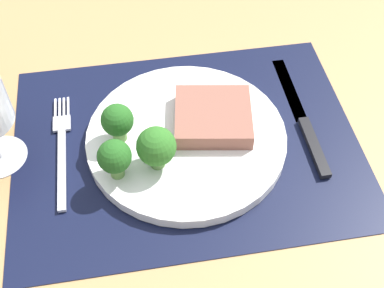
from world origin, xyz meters
TOP-DOWN VIEW (x-y plane):
  - ground_plane at (0.00, 0.00)cm, footprint 140.00×110.00cm
  - placemat at (0.00, 0.00)cm, footprint 46.24×34.90cm
  - plate at (0.00, 0.00)cm, footprint 26.69×26.69cm
  - steak at (3.86, 1.48)cm, footprint 11.50×11.10cm
  - broccoli_center at (-8.70, 0.77)cm, footprint 4.22×4.22cm
  - broccoli_back_left at (-4.33, -4.34)cm, footprint 4.95×4.95cm
  - broccoli_near_fork at (-9.43, -5.06)cm, footprint 4.20×4.20cm
  - fork at (-16.59, 1.42)cm, footprint 2.40×19.20cm
  - knife at (16.63, 0.53)cm, footprint 1.80×23.00cm

SIDE VIEW (x-z plane):
  - ground_plane at x=0.00cm, z-range -3.00..0.00cm
  - placemat at x=0.00cm, z-range 0.00..0.30cm
  - fork at x=-16.59cm, z-range 0.30..0.80cm
  - knife at x=16.63cm, z-range 0.20..1.00cm
  - plate at x=0.00cm, z-range 0.30..1.90cm
  - steak at x=3.86cm, z-range 1.90..4.27cm
  - broccoli_center at x=-8.70cm, z-range 2.42..8.09cm
  - broccoli_near_fork at x=-9.43cm, z-range 2.47..8.20cm
  - broccoli_back_left at x=-4.33cm, z-range 2.35..8.46cm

